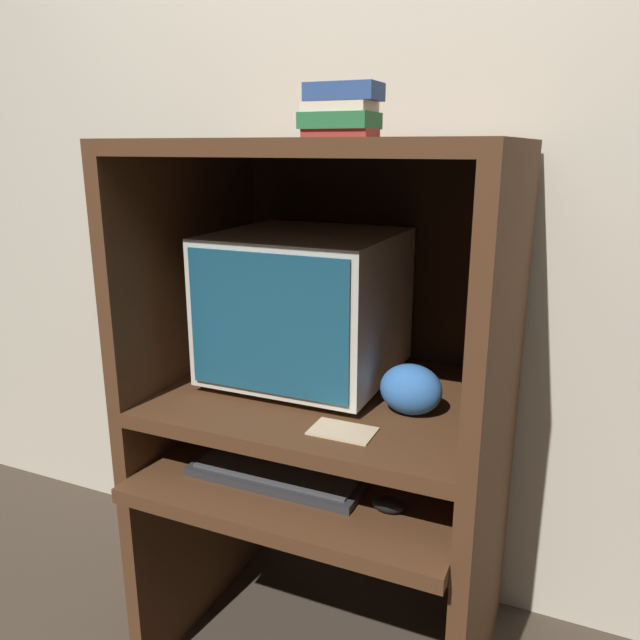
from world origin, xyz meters
The scene contains 10 objects.
wall_back centered at (0.00, 0.73, 1.30)m, with size 6.00×0.06×2.60m.
desk_base centered at (0.00, 0.29, 0.38)m, with size 0.87×0.72×0.62m.
desk_monitor_shelf centered at (0.00, 0.34, 0.75)m, with size 0.87×0.67×0.17m.
hutch_upper centered at (0.00, 0.37, 1.20)m, with size 0.87×0.67×0.62m.
crt_monitor centered at (-0.09, 0.40, 0.99)m, with size 0.45×0.45×0.39m.
keyboard centered at (-0.06, 0.14, 0.63)m, with size 0.44×0.15×0.03m.
mouse centered at (0.23, 0.13, 0.63)m, with size 0.08×0.05×0.03m.
snack_bag centered at (0.23, 0.28, 0.85)m, with size 0.15×0.11×0.12m.
book_stack centered at (0.02, 0.35, 1.47)m, with size 0.18×0.12×0.12m.
paper_card centered at (0.12, 0.12, 0.79)m, with size 0.14×0.09×0.00m.
Camera 1 is at (0.58, -1.05, 1.40)m, focal length 35.00 mm.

